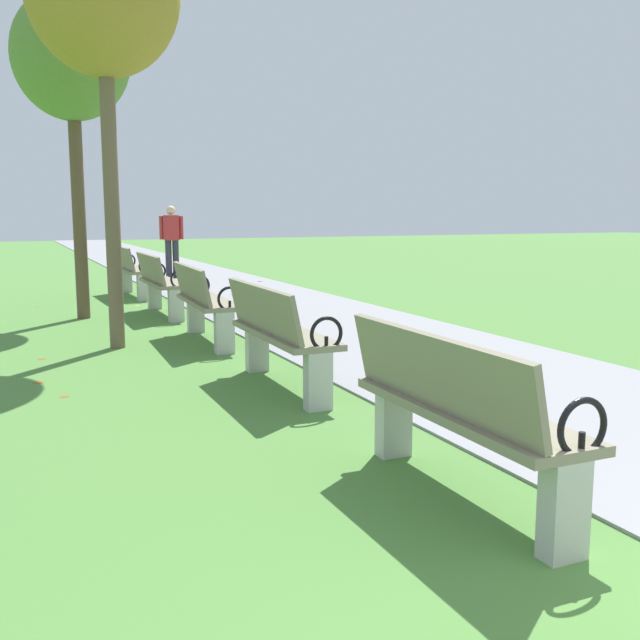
{
  "coord_description": "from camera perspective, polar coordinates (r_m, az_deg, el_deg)",
  "views": [
    {
      "loc": [
        -2.62,
        -0.41,
        1.5
      ],
      "look_at": [
        -0.05,
        5.39,
        0.55
      ],
      "focal_mm": 40.58,
      "sensor_mm": 36.0,
      "label": 1
    }
  ],
  "objects": [
    {
      "name": "park_bench_2",
      "position": [
        3.83,
        10.73,
        -7.0
      ],
      "size": [
        0.48,
        1.6,
        0.9
      ],
      "color": "gray",
      "rests_on": "ground"
    },
    {
      "name": "paved_walkway",
      "position": [
        18.91,
        -11.48,
        3.83
      ],
      "size": [
        2.84,
        44.0,
        0.02
      ],
      "primitive_type": "cube",
      "color": "gray",
      "rests_on": "ground"
    },
    {
      "name": "park_bench_5",
      "position": [
        10.8,
        -12.47,
        2.92
      ],
      "size": [
        0.48,
        1.6,
        0.9
      ],
      "color": "gray",
      "rests_on": "ground"
    },
    {
      "name": "park_bench_4",
      "position": [
        8.43,
        -9.15,
        1.49
      ],
      "size": [
        0.54,
        1.62,
        0.9
      ],
      "color": "gray",
      "rests_on": "ground"
    },
    {
      "name": "tree_2",
      "position": [
        10.93,
        -19.01,
        18.88
      ],
      "size": [
        1.57,
        1.57,
        4.46
      ],
      "color": "brown",
      "rests_on": "ground"
    },
    {
      "name": "scattered_leaves",
      "position": [
        9.75,
        -9.15,
        -0.39
      ],
      "size": [
        4.98,
        14.78,
        0.02
      ],
      "color": "#93511E",
      "rests_on": "ground"
    },
    {
      "name": "park_bench_3",
      "position": [
        6.13,
        -3.32,
        -1.04
      ],
      "size": [
        0.49,
        1.61,
        0.9
      ],
      "color": "gray",
      "rests_on": "ground"
    },
    {
      "name": "park_bench_6",
      "position": [
        13.34,
        -14.7,
        3.87
      ],
      "size": [
        0.53,
        1.62,
        0.9
      ],
      "color": "gray",
      "rests_on": "ground"
    },
    {
      "name": "pedestrian_walking",
      "position": [
        16.7,
        -11.62,
        6.38
      ],
      "size": [
        0.52,
        0.28,
        1.62
      ],
      "color": "#2D2D38",
      "rests_on": "paved_walkway"
    }
  ]
}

